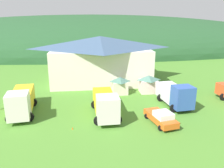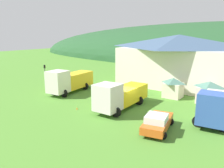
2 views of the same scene
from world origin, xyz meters
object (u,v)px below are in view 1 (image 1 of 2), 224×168
play_shed_cream (120,85)px  service_pickup_orange (161,117)px  play_shed_pink (148,84)px  box_truck_blue (175,94)px  heavy_rig_striped (21,101)px  depot_building (100,58)px  flatbed_truck_yellow (105,104)px  traffic_cone_near_pickup (72,129)px

play_shed_cream → service_pickup_orange: size_ratio=0.53×
service_pickup_orange → play_shed_cream: bearing=-176.8°
play_shed_pink → service_pickup_orange: bearing=-98.1°
box_truck_blue → heavy_rig_striped: bearing=-94.5°
depot_building → flatbed_truck_yellow: size_ratio=2.25×
heavy_rig_striped → flatbed_truck_yellow: 10.69m
depot_building → box_truck_blue: 17.45m
heavy_rig_striped → traffic_cone_near_pickup: (6.54, -4.93, -1.84)m
play_shed_cream → flatbed_truck_yellow: (-3.15, -8.59, 0.27)m
depot_building → box_truck_blue: bearing=-57.1°
depot_building → heavy_rig_striped: depot_building is taller
flatbed_truck_yellow → box_truck_blue: bearing=101.0°
play_shed_pink → flatbed_truck_yellow: size_ratio=0.35×
heavy_rig_striped → service_pickup_orange: size_ratio=1.64×
play_shed_pink → traffic_cone_near_pickup: 16.79m
traffic_cone_near_pickup → depot_building: bearing=77.0°
play_shed_pink → flatbed_truck_yellow: bearing=-132.4°
depot_building → flatbed_truck_yellow: 16.91m
play_shed_cream → box_truck_blue: box_truck_blue is taller
flatbed_truck_yellow → service_pickup_orange: bearing=63.1°
play_shed_pink → box_truck_blue: 6.77m
play_shed_cream → play_shed_pink: (4.75, 0.06, 0.05)m
depot_building → flatbed_truck_yellow: (-0.56, -16.68, -2.74)m
play_shed_cream → play_shed_pink: 4.75m
heavy_rig_striped → flatbed_truck_yellow: heavy_rig_striped is taller
box_truck_blue → depot_building: bearing=-152.6°
play_shed_cream → depot_building: bearing=107.8°
depot_building → heavy_rig_striped: (-11.10, -14.85, -2.60)m
flatbed_truck_yellow → traffic_cone_near_pickup: size_ratio=15.19×
heavy_rig_striped → depot_building: bearing=136.6°
play_shed_cream → traffic_cone_near_pickup: bearing=-121.4°
play_shed_cream → service_pickup_orange: play_shed_cream is taller
heavy_rig_striped → flatbed_truck_yellow: (10.54, -1.82, -0.14)m
depot_building → play_shed_cream: (2.59, -8.08, -3.01)m
play_shed_cream → traffic_cone_near_pickup: (-7.14, -11.70, -1.43)m
flatbed_truck_yellow → traffic_cone_near_pickup: 5.34m
heavy_rig_striped → service_pickup_orange: (16.77, -4.78, -1.01)m
traffic_cone_near_pickup → heavy_rig_striped: bearing=143.0°
play_shed_pink → heavy_rig_striped: bearing=-159.7°
play_shed_cream → service_pickup_orange: bearing=-75.0°
play_shed_pink → flatbed_truck_yellow: flatbed_truck_yellow is taller
depot_building → heavy_rig_striped: bearing=-126.8°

